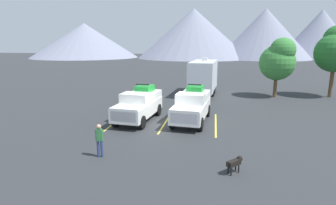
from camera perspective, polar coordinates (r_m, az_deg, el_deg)
The scene contains 12 objects.
ground_plane at distance 18.76m, azimuth -0.85°, elevation -4.65°, with size 240.00×240.00×0.00m, color #2D3033.
pickup_truck_a at distance 19.73m, azimuth -6.06°, elevation -0.36°, with size 2.58×5.40×2.53m.
pickup_truck_b at distance 19.38m, azimuth 5.11°, elevation -0.53°, with size 2.56×5.56×2.57m.
lot_stripe_a at distance 20.27m, azimuth -10.35°, elevation -3.55°, with size 0.12×5.50×0.01m, color gold.
lot_stripe_b at distance 19.38m, azimuth -0.50°, elevation -4.08°, with size 0.12×5.50×0.01m, color gold.
lot_stripe_c at distance 19.10m, azimuth 9.98°, elevation -4.52°, with size 0.12×5.50×0.01m, color gold.
camper_trailer_a at distance 29.54m, azimuth 7.44°, elevation 5.60°, with size 2.99×7.88×3.91m.
person_a at distance 13.74m, azimuth -14.20°, elevation -7.29°, with size 0.36×0.24×1.67m.
dog at distance 12.30m, azimuth 13.94°, elevation -12.09°, with size 0.72×0.75×0.70m.
tree_a at distance 29.78m, azimuth 22.18°, elevation 8.32°, with size 3.55×3.55×6.03m.
tree_b at distance 32.43m, azimuth 31.75°, elevation 9.47°, with size 3.91×3.91×7.27m.
mountain_ridge at distance 102.65m, azimuth 6.62°, elevation 13.79°, with size 120.13×42.93×17.60m.
Camera 1 is at (3.27, -17.64, 5.51)m, focal length 29.05 mm.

